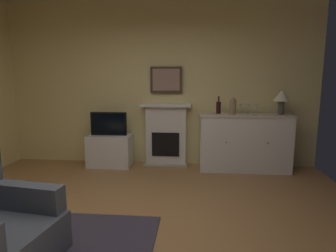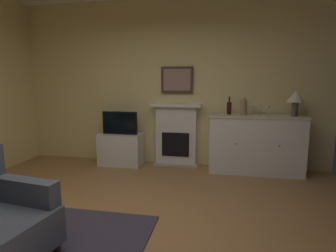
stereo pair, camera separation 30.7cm
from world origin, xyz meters
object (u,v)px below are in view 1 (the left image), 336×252
Objects in this scene: table_lamp at (282,97)px; wine_bottle at (218,107)px; framed_picture at (166,80)px; wine_glass_right at (256,107)px; vase_decorative at (233,106)px; wine_glass_left at (241,107)px; tv_set at (109,124)px; fireplace_unit at (166,135)px; sideboard_cabinet at (244,142)px; tv_cabinet at (110,150)px; wine_glass_center at (248,107)px.

wine_bottle is at bearing 177.23° from table_lamp.
framed_picture is 1.90× the size of wine_bottle.
wine_glass_right is 0.37m from vase_decorative.
tv_set is (-2.23, -0.04, -0.31)m from wine_glass_left.
fireplace_unit is 2.75× the size of table_lamp.
table_lamp is at bearing 0.00° from sideboard_cabinet.
tv_cabinet is at bearing -178.99° from wine_bottle.
fireplace_unit is 1.47× the size of tv_cabinet.
vase_decorative reaches higher than wine_glass_left.
wine_glass_left is 0.17m from vase_decorative.
wine_glass_left is 0.59× the size of vase_decorative.
table_lamp is at bearing -2.33° from wine_glass_center.
wine_glass_right reaches higher than tv_cabinet.
framed_picture is at bearing 173.28° from table_lamp.
framed_picture reaches higher than table_lamp.
sideboard_cabinet is at bearing -150.12° from wine_glass_center.
wine_bottle is 1.89m from tv_set.
wine_glass_left is (-0.63, 0.03, -0.16)m from table_lamp.
wine_glass_right is at bearing -9.04° from fireplace_unit.
wine_glass_left and wine_glass_center have the same top height.
wine_bottle is 1.76× the size of wine_glass_left.
vase_decorative is (-0.26, -0.07, 0.02)m from wine_glass_center.
framed_picture is at bearing 12.01° from tv_cabinet.
wine_bottle is 0.48m from wine_glass_center.
tv_set is at bearing 178.85° from vase_decorative.
wine_glass_left is 0.11m from wine_glass_center.
wine_glass_left reaches higher than fireplace_unit.
table_lamp reaches higher than tv_set.
table_lamp reaches higher than wine_glass_right.
fireplace_unit is 1.35m from sideboard_cabinet.
wine_glass_right is at bearing -10.74° from framed_picture.
wine_glass_left is at bearing 156.82° from sideboard_cabinet.
tv_set is at bearing -169.23° from fireplace_unit.
fireplace_unit reaches higher than sideboard_cabinet.
tv_cabinet is 1.21× the size of tv_set.
framed_picture is 1.45m from wine_glass_center.
wine_glass_left is at bearing 29.06° from vase_decorative.
framed_picture is 1.22m from vase_decorative.
sideboard_cabinet is 9.05× the size of wine_glass_left.
table_lamp reaches higher than fireplace_unit.
table_lamp is 3.02m from tv_cabinet.
wine_glass_right reaches higher than sideboard_cabinet.
sideboard_cabinet reaches higher than tv_cabinet.
wine_glass_left is (0.37, -0.02, 0.01)m from wine_bottle.
framed_picture is 0.89× the size of tv_set.
wine_glass_right is (0.22, -0.09, 0.00)m from wine_glass_left.
framed_picture reaches higher than tv_set.
framed_picture is at bearing 166.23° from vase_decorative.
wine_glass_left is 1.00× the size of wine_glass_right.
wine_bottle is (0.89, -0.17, -0.45)m from framed_picture.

